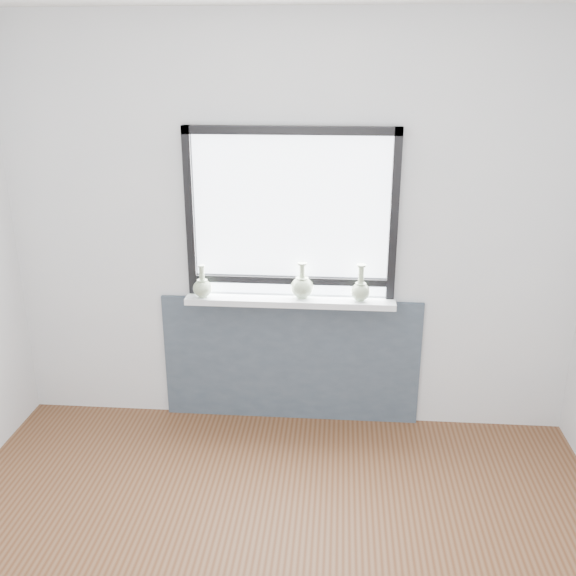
# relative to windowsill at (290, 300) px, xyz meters

# --- Properties ---
(back_wall) EXTENTS (3.60, 0.02, 2.60)m
(back_wall) POSITION_rel_windowsill_xyz_m (0.00, 0.10, 0.42)
(back_wall) COLOR silver
(back_wall) RESTS_ON ground
(apron_panel) EXTENTS (1.70, 0.03, 0.86)m
(apron_panel) POSITION_rel_windowsill_xyz_m (0.00, 0.07, -0.45)
(apron_panel) COLOR #414E5C
(apron_panel) RESTS_ON ground
(windowsill) EXTENTS (1.32, 0.18, 0.04)m
(windowsill) POSITION_rel_windowsill_xyz_m (0.00, 0.00, 0.00)
(windowsill) COLOR white
(windowsill) RESTS_ON apron_panel
(window) EXTENTS (1.30, 0.06, 1.05)m
(window) POSITION_rel_windowsill_xyz_m (0.00, 0.06, 0.56)
(window) COLOR black
(window) RESTS_ON windowsill
(vase_a) EXTENTS (0.12, 0.12, 0.21)m
(vase_a) POSITION_rel_windowsill_xyz_m (-0.55, -0.03, 0.08)
(vase_a) COLOR #A4BB94
(vase_a) RESTS_ON windowsill
(vase_b) EXTENTS (0.15, 0.15, 0.23)m
(vase_b) POSITION_rel_windowsill_xyz_m (0.07, 0.01, 0.10)
(vase_b) COLOR #A4BB94
(vase_b) RESTS_ON windowsill
(vase_c) EXTENTS (0.12, 0.12, 0.23)m
(vase_c) POSITION_rel_windowsill_xyz_m (0.44, -0.01, 0.09)
(vase_c) COLOR #A4BB94
(vase_c) RESTS_ON windowsill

